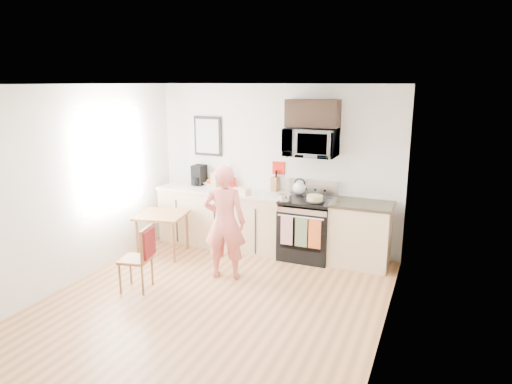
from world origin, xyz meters
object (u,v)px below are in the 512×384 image
at_px(person, 225,222).
at_px(cake, 315,199).
at_px(range, 307,230).
at_px(microwave, 311,142).
at_px(dining_table, 162,218).
at_px(chair, 144,250).

xyz_separation_m(person, cake, (0.96, 1.01, 0.18)).
distance_m(range, person, 1.44).
height_order(microwave, cake, microwave).
relative_size(dining_table, cake, 2.49).
distance_m(dining_table, chair, 1.26).
bearing_deg(microwave, chair, -128.58).
relative_size(chair, cake, 2.96).
xyz_separation_m(microwave, cake, (0.14, -0.22, -0.79)).
height_order(range, chair, range).
distance_m(range, cake, 0.56).
bearing_deg(range, chair, -130.09).
distance_m(person, dining_table, 1.34).
distance_m(chair, cake, 2.52).
distance_m(range, dining_table, 2.23).
bearing_deg(person, chair, 29.95).
distance_m(microwave, person, 1.77).
relative_size(range, chair, 1.36).
relative_size(range, person, 0.74).
height_order(dining_table, cake, cake).
distance_m(microwave, cake, 0.83).
height_order(range, cake, range).
relative_size(microwave, dining_table, 1.06).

